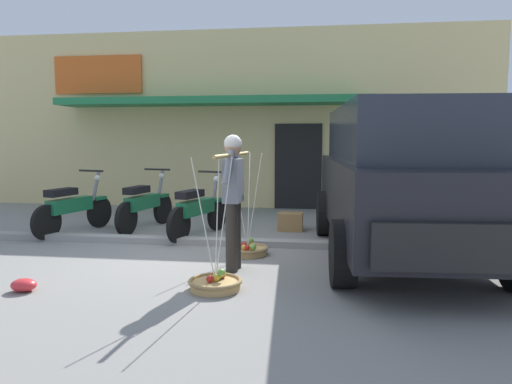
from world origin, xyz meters
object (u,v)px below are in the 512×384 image
Objects in this scene: plastic_litter_bag at (24,285)px; wooden_crate at (291,221)px; fruit_vendor at (233,193)px; motorcycle_third_in_row at (198,210)px; motorcycle_nearest_shop at (73,208)px; parked_truck at (402,176)px; fruit_basket_right_side at (216,282)px; motorcycle_second_in_row at (145,205)px; fruit_basket_left_side at (248,249)px.

wooden_crate is at bearing 55.74° from plastic_litter_bag.
fruit_vendor is 3.85× the size of wooden_crate.
motorcycle_nearest_shop is at bearing -179.05° from motorcycle_third_in_row.
motorcycle_nearest_shop is 6.33× the size of plastic_litter_bag.
parked_truck is 4.92m from plastic_litter_bag.
parked_truck reaches higher than motorcycle_nearest_shop.
motorcycle_nearest_shop is 3.83m from wooden_crate.
fruit_basket_right_side is 0.81× the size of motorcycle_second_in_row.
wooden_crate is (0.60, 3.54, 0.08)m from fruit_basket_right_side.
motorcycle_third_in_row is 3.35m from parked_truck.
motorcycle_nearest_shop is 2.23m from motorcycle_third_in_row.
motorcycle_second_in_row is at bearing 89.91° from plastic_litter_bag.
motorcycle_second_in_row is at bearing 130.54° from fruit_vendor.
parked_truck is at bearing -18.29° from motorcycle_second_in_row.
parked_truck reaches higher than plastic_litter_bag.
parked_truck is at bearing -45.97° from wooden_crate.
fruit_basket_left_side is 1.62m from fruit_basket_right_side.
motorcycle_second_in_row is 4.56m from parked_truck.
wooden_crate is at bearing 78.70° from fruit_vendor.
parked_truck is 2.55m from wooden_crate.
fruit_vendor is 1.17× the size of fruit_basket_left_side.
fruit_vendor is 2.24m from motorcycle_third_in_row.
wooden_crate is (0.55, 2.73, -0.82)m from fruit_vendor.
fruit_basket_left_side is 5.18× the size of plastic_litter_bag.
fruit_vendor is at bearing -93.82° from fruit_basket_left_side.
motorcycle_third_in_row is at bearing 163.76° from parked_truck.
motorcycle_nearest_shop is at bearing 139.09° from fruit_basket_right_side.
plastic_litter_bag is (-0.01, -3.60, -0.38)m from motorcycle_second_in_row.
fruit_basket_left_side is at bearing 86.18° from fruit_vendor.
wooden_crate is (2.64, 3.88, 0.09)m from plastic_litter_bag.
fruit_basket_right_side is 0.30× the size of parked_truck.
plastic_litter_bag is (-2.04, -0.34, -0.01)m from fruit_basket_right_side.
motorcycle_third_in_row is (-0.96, 1.95, -0.52)m from fruit_vendor.
motorcycle_second_in_row is 1.23m from motorcycle_third_in_row.
fruit_vendor is 3.75m from motorcycle_nearest_shop.
fruit_vendor reaches higher than fruit_basket_right_side.
motorcycle_second_in_row is at bearing 25.95° from motorcycle_nearest_shop.
fruit_basket_right_side is 4.17m from motorcycle_nearest_shop.
plastic_litter_bag is at bearing -110.10° from motorcycle_third_in_row.
fruit_basket_left_side is at bearing 86.23° from fruit_basket_right_side.
wooden_crate is at bearing 75.65° from fruit_basket_left_side.
motorcycle_nearest_shop is 0.36× the size of parked_truck.
fruit_basket_right_side is at bearing -99.60° from wooden_crate.
fruit_basket_right_side is at bearing -93.77° from fruit_basket_left_side.
motorcycle_second_in_row is 4.10× the size of wooden_crate.
fruit_basket_left_side reaches higher than motorcycle_second_in_row.
motorcycle_nearest_shop is 3.27m from plastic_litter_bag.
motorcycle_third_in_row is at bearing 0.95° from motorcycle_nearest_shop.
plastic_litter_bag is 4.70m from wooden_crate.
fruit_basket_right_side is 3.86m from motorcycle_second_in_row.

